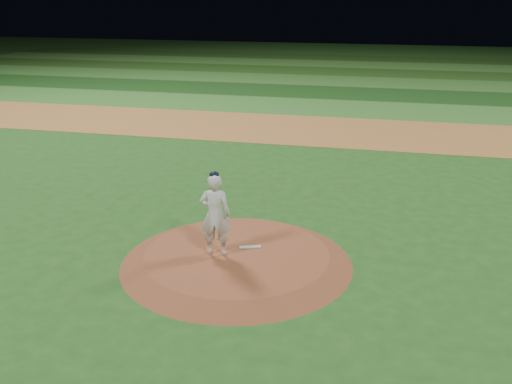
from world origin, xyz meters
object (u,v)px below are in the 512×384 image
object	(u,v)px
pitchers_mound	(237,258)
pitcher_on_mound	(215,214)
pitching_rubber	(250,247)
rosin_bag	(219,238)

from	to	relation	value
pitchers_mound	pitcher_on_mound	world-z (taller)	pitcher_on_mound
pitching_rubber	pitcher_on_mound	size ratio (longest dim) A/B	0.26
pitching_rubber	rosin_bag	xyz separation A→B (m)	(-0.87, 0.31, 0.02)
pitching_rubber	pitchers_mound	bearing A→B (deg)	-145.31
pitching_rubber	rosin_bag	distance (m)	0.92
pitchers_mound	pitching_rubber	distance (m)	0.46
pitcher_on_mound	pitchers_mound	bearing A→B (deg)	17.30
pitchers_mound	pitcher_on_mound	bearing A→B (deg)	-162.70
pitchers_mound	rosin_bag	world-z (taller)	rosin_bag
pitching_rubber	pitcher_on_mound	xyz separation A→B (m)	(-0.70, -0.52, 0.99)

